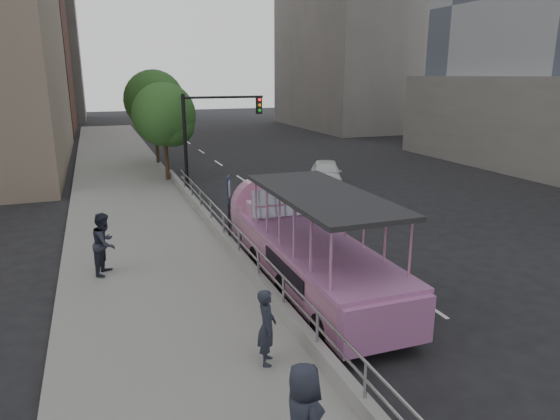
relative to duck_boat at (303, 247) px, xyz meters
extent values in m
plane|color=black|center=(1.60, -0.38, -1.14)|extent=(160.00, 160.00, 0.00)
cube|color=gray|center=(-4.15, 9.62, -0.99)|extent=(5.50, 80.00, 0.30)
cube|color=#979792|center=(-1.52, 1.62, -0.66)|extent=(0.24, 30.00, 0.36)
cylinder|color=#AAAAAF|center=(-1.52, -6.38, -0.13)|extent=(0.07, 0.07, 0.70)
cylinder|color=#AAAAAF|center=(-1.52, -4.38, -0.13)|extent=(0.07, 0.07, 0.70)
cylinder|color=#AAAAAF|center=(-1.52, -2.38, -0.13)|extent=(0.07, 0.07, 0.70)
cylinder|color=#AAAAAF|center=(-1.52, -0.38, -0.13)|extent=(0.07, 0.07, 0.70)
cylinder|color=#AAAAAF|center=(-1.52, 1.62, -0.13)|extent=(0.07, 0.07, 0.70)
cylinder|color=#AAAAAF|center=(-1.52, 3.62, -0.13)|extent=(0.07, 0.07, 0.70)
cylinder|color=#AAAAAF|center=(-1.52, 5.62, -0.13)|extent=(0.07, 0.07, 0.70)
cylinder|color=#AAAAAF|center=(-1.52, 7.62, -0.13)|extent=(0.07, 0.07, 0.70)
cylinder|color=#AAAAAF|center=(-1.52, 9.62, -0.13)|extent=(0.07, 0.07, 0.70)
cylinder|color=#AAAAAF|center=(-1.52, 11.62, -0.13)|extent=(0.07, 0.07, 0.70)
cylinder|color=#AAAAAF|center=(-1.52, 1.62, -0.13)|extent=(0.06, 22.00, 0.06)
cylinder|color=#AAAAAF|center=(-1.52, 1.62, 0.20)|extent=(0.06, 22.00, 0.06)
cylinder|color=black|center=(-0.99, -3.54, -0.74)|extent=(0.31, 0.80, 0.80)
cylinder|color=black|center=(0.97, -3.55, -0.74)|extent=(0.31, 0.80, 0.80)
cylinder|color=black|center=(-0.98, -1.06, -0.74)|extent=(0.31, 0.80, 0.80)
cylinder|color=black|center=(0.97, -1.06, -0.74)|extent=(0.31, 0.80, 0.80)
cylinder|color=black|center=(-0.97, 1.43, -0.74)|extent=(0.31, 0.80, 0.80)
cylinder|color=black|center=(0.98, 1.42, -0.74)|extent=(0.31, 0.80, 0.80)
cube|color=#BD779D|center=(0.00, -0.88, -0.23)|extent=(2.24, 7.28, 1.11)
cube|color=#BD779D|center=(0.01, 3.38, -0.01)|extent=(2.18, 1.89, 1.39)
cylinder|color=#BD779D|center=(0.01, 4.13, 0.26)|extent=(2.09, 0.63, 2.08)
cube|color=#AC649E|center=(-0.01, -4.65, -0.23)|extent=(2.22, 0.32, 1.11)
cube|color=#AC649E|center=(0.00, -0.88, 0.38)|extent=(2.35, 7.55, 0.11)
cube|color=#262628|center=(0.00, -1.24, 1.87)|extent=(2.37, 5.86, 0.12)
cube|color=gray|center=(0.01, 1.83, 0.92)|extent=(2.04, 0.20, 0.93)
cube|color=#BD779D|center=(0.01, 2.22, 0.65)|extent=(1.95, 0.89, 0.44)
imported|color=white|center=(6.58, 12.24, -0.42)|extent=(3.23, 4.53, 1.43)
imported|color=#252936|center=(-2.58, -4.20, -0.03)|extent=(0.56, 0.69, 1.63)
imported|color=#252936|center=(-5.53, 2.07, 0.10)|extent=(1.01, 1.12, 1.87)
cylinder|color=black|center=(-1.40, 3.25, 0.12)|extent=(0.08, 0.08, 2.51)
cube|color=#0B2250|center=(-1.40, 3.25, 1.17)|extent=(0.24, 0.59, 0.90)
cube|color=white|center=(-1.37, 3.25, 1.17)|extent=(0.15, 0.38, 0.55)
cylinder|color=black|center=(-1.30, 12.12, 1.46)|extent=(0.18, 0.18, 5.20)
cylinder|color=black|center=(0.70, 12.12, 3.86)|extent=(4.20, 0.12, 0.12)
cube|color=black|center=(2.60, 12.12, 3.41)|extent=(0.28, 0.22, 0.85)
sphere|color=red|center=(2.60, 11.99, 3.71)|extent=(0.16, 0.16, 0.16)
cylinder|color=#322117|center=(-1.80, 15.62, 0.40)|extent=(0.22, 0.22, 3.08)
sphere|color=#306327|center=(-1.80, 15.62, 2.82)|extent=(3.52, 3.52, 3.52)
sphere|color=#306327|center=(-1.40, 15.32, 2.27)|extent=(2.42, 2.42, 2.42)
cylinder|color=#322117|center=(-1.60, 21.62, 0.60)|extent=(0.22, 0.22, 3.47)
sphere|color=#306327|center=(-1.60, 21.62, 3.32)|extent=(3.97, 3.97, 3.97)
sphere|color=#306327|center=(-1.20, 21.32, 2.70)|extent=(2.73, 2.73, 2.73)
cube|color=gray|center=(-14.40, 63.62, 8.86)|extent=(16.00, 14.00, 20.00)
camera|label=1|loc=(-5.51, -12.91, 4.93)|focal=32.00mm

